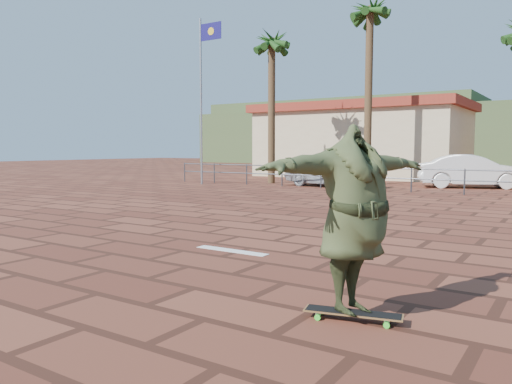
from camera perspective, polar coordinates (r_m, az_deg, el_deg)
ground at (r=10.06m, az=-1.99°, el=-5.12°), size 120.00×120.00×0.00m
paint_stripe at (r=8.70m, az=-2.79°, el=-6.71°), size 1.40×0.22×0.01m
guardrail at (r=20.91m, az=17.35°, el=1.81°), size 24.06×0.06×1.00m
flagpole at (r=24.81m, az=-6.08°, el=11.64°), size 1.30×0.10×8.00m
palm_far_left at (r=25.81m, az=1.81°, el=16.33°), size 2.40×2.40×8.25m
palm_left at (r=25.44m, az=12.90°, el=18.97°), size 2.40×2.40×9.45m
building_west at (r=32.29m, az=12.04°, el=5.83°), size 12.60×7.60×4.50m
hill_back at (r=69.86m, az=9.93°, el=6.79°), size 35.00×14.00×8.00m
longboard at (r=5.36m, az=11.01°, el=-13.46°), size 1.02×0.45×0.10m
skateboarder at (r=5.14m, az=11.19°, el=-3.07°), size 1.37×2.44×1.92m
car_silver at (r=23.21m, az=8.66°, el=2.53°), size 4.87×2.71×1.57m
car_white at (r=24.30m, az=23.44°, el=2.20°), size 4.79×3.03×1.49m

